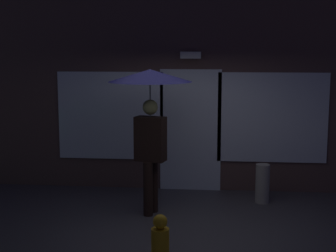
% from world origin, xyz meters
% --- Properties ---
extents(ground_plane, '(18.00, 18.00, 0.00)m').
position_xyz_m(ground_plane, '(0.00, 0.00, 0.00)').
color(ground_plane, '#423F44').
extents(building_facade, '(9.70, 0.48, 3.83)m').
position_xyz_m(building_facade, '(-0.00, 2.34, 1.89)').
color(building_facade, brown).
rests_on(building_facade, ground).
extents(person_with_umbrella, '(1.27, 1.27, 2.26)m').
position_xyz_m(person_with_umbrella, '(-0.54, 0.75, 1.82)').
color(person_with_umbrella, black).
rests_on(person_with_umbrella, ground).
extents(sidewalk_bollard, '(0.23, 0.23, 0.66)m').
position_xyz_m(sidewalk_bollard, '(1.25, 1.49, 0.33)').
color(sidewalk_bollard, '#9E998E').
rests_on(sidewalk_bollard, ground).
extents(fire_hydrant, '(0.21, 0.21, 0.74)m').
position_xyz_m(fire_hydrant, '(-0.15, -1.47, 0.35)').
color(fire_hydrant, gold).
rests_on(fire_hydrant, ground).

